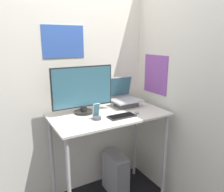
{
  "coord_description": "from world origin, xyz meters",
  "views": [
    {
      "loc": [
        -1.01,
        -1.52,
        1.77
      ],
      "look_at": [
        0.04,
        0.33,
        1.22
      ],
      "focal_mm": 35.0,
      "sensor_mm": 36.0,
      "label": 1
    }
  ],
  "objects_px": {
    "cell_phone": "(97,116)",
    "monitor": "(83,91)",
    "keyboard": "(122,116)",
    "computer_tower": "(115,174)",
    "mouse": "(137,113)",
    "laptop": "(125,99)"
  },
  "relations": [
    {
      "from": "monitor",
      "to": "cell_phone",
      "type": "height_order",
      "value": "monitor"
    },
    {
      "from": "cell_phone",
      "to": "laptop",
      "type": "bearing_deg",
      "value": 27.32
    },
    {
      "from": "mouse",
      "to": "laptop",
      "type": "bearing_deg",
      "value": 81.89
    },
    {
      "from": "monitor",
      "to": "keyboard",
      "type": "distance_m",
      "value": 0.46
    },
    {
      "from": "monitor",
      "to": "laptop",
      "type": "bearing_deg",
      "value": 0.51
    },
    {
      "from": "monitor",
      "to": "mouse",
      "type": "height_order",
      "value": "monitor"
    },
    {
      "from": "laptop",
      "to": "keyboard",
      "type": "xyz_separation_m",
      "value": [
        -0.23,
        -0.3,
        -0.07
      ]
    },
    {
      "from": "cell_phone",
      "to": "computer_tower",
      "type": "bearing_deg",
      "value": 29.67
    },
    {
      "from": "mouse",
      "to": "cell_phone",
      "type": "distance_m",
      "value": 0.43
    },
    {
      "from": "laptop",
      "to": "keyboard",
      "type": "distance_m",
      "value": 0.38
    },
    {
      "from": "laptop",
      "to": "mouse",
      "type": "height_order",
      "value": "laptop"
    },
    {
      "from": "keyboard",
      "to": "computer_tower",
      "type": "height_order",
      "value": "keyboard"
    },
    {
      "from": "mouse",
      "to": "cell_phone",
      "type": "xyz_separation_m",
      "value": [
        -0.43,
        0.06,
        0.02
      ]
    },
    {
      "from": "cell_phone",
      "to": "computer_tower",
      "type": "xyz_separation_m",
      "value": [
        0.31,
        0.18,
        -0.83
      ]
    },
    {
      "from": "keyboard",
      "to": "mouse",
      "type": "relative_size",
      "value": 4.76
    },
    {
      "from": "laptop",
      "to": "computer_tower",
      "type": "xyz_separation_m",
      "value": [
        -0.16,
        -0.06,
        -0.87
      ]
    },
    {
      "from": "monitor",
      "to": "computer_tower",
      "type": "bearing_deg",
      "value": -9.73
    },
    {
      "from": "cell_phone",
      "to": "monitor",
      "type": "bearing_deg",
      "value": 98.05
    },
    {
      "from": "mouse",
      "to": "computer_tower",
      "type": "xyz_separation_m",
      "value": [
        -0.11,
        0.24,
        -0.81
      ]
    },
    {
      "from": "laptop",
      "to": "computer_tower",
      "type": "height_order",
      "value": "laptop"
    },
    {
      "from": "cell_phone",
      "to": "computer_tower",
      "type": "distance_m",
      "value": 0.91
    },
    {
      "from": "monitor",
      "to": "computer_tower",
      "type": "height_order",
      "value": "monitor"
    }
  ]
}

